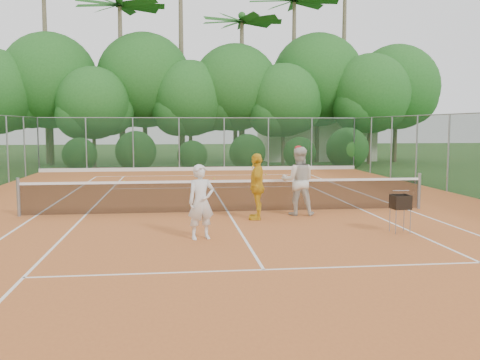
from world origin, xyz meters
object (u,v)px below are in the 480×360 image
(player_white, at_px, (201,202))
(player_yellow, at_px, (257,186))
(player_center_grp, at_px, (298,181))
(ball_hopper, at_px, (400,203))

(player_white, distance_m, player_yellow, 2.89)
(player_center_grp, xyz_separation_m, ball_hopper, (1.84, -2.81, -0.26))
(player_center_grp, bearing_deg, player_white, -134.75)
(player_white, xyz_separation_m, player_yellow, (1.64, 2.39, 0.06))
(player_white, xyz_separation_m, player_center_grp, (2.92, 2.95, 0.14))
(player_yellow, relative_size, ball_hopper, 1.98)
(player_yellow, xyz_separation_m, ball_hopper, (3.12, -2.25, -0.18))
(player_white, xyz_separation_m, ball_hopper, (4.76, 0.13, -0.12))
(player_white, bearing_deg, ball_hopper, -14.88)
(player_yellow, height_order, ball_hopper, player_yellow)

